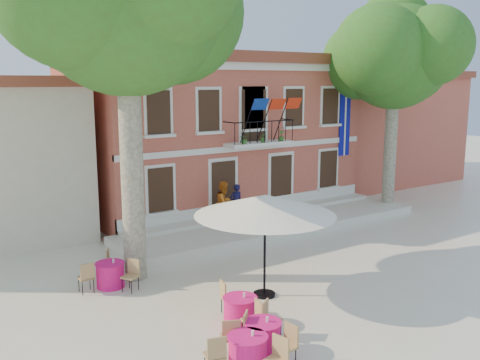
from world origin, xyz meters
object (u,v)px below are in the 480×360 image
at_px(patio_umbrella, 265,205).
at_px(cafe_table_1, 262,336).
at_px(pedestrian_orange, 224,203).
at_px(cafe_table_0, 240,310).
at_px(cafe_table_3, 110,274).
at_px(cafe_table_2, 248,351).
at_px(plane_tree_east, 395,57).
at_px(pedestrian_navy, 236,203).

relative_size(patio_umbrella, cafe_table_1, 2.18).
bearing_deg(pedestrian_orange, cafe_table_0, -151.27).
bearing_deg(cafe_table_3, patio_umbrella, -42.37).
bearing_deg(patio_umbrella, cafe_table_0, -144.30).
relative_size(patio_umbrella, cafe_table_2, 2.25).
bearing_deg(cafe_table_2, pedestrian_orange, 60.01).
height_order(cafe_table_2, cafe_table_3, same).
xyz_separation_m(pedestrian_orange, cafe_table_1, (-4.78, -9.08, -0.79)).
xyz_separation_m(plane_tree_east, cafe_table_3, (-15.19, -2.23, -6.88)).
height_order(patio_umbrella, cafe_table_2, patio_umbrella).
bearing_deg(plane_tree_east, cafe_table_3, -171.66).
xyz_separation_m(patio_umbrella, cafe_table_3, (-3.49, 3.19, -2.30)).
distance_m(plane_tree_east, cafe_table_3, 16.82).
distance_m(cafe_table_0, cafe_table_2, 2.11).
bearing_deg(cafe_table_1, cafe_table_3, 103.65).
relative_size(cafe_table_0, cafe_table_2, 1.08).
bearing_deg(cafe_table_0, cafe_table_3, 112.17).
distance_m(pedestrian_navy, cafe_table_3, 7.72).
height_order(patio_umbrella, cafe_table_1, patio_umbrella).
bearing_deg(pedestrian_navy, patio_umbrella, 63.96).
xyz_separation_m(pedestrian_navy, pedestrian_orange, (-0.70, -0.17, 0.12)).
bearing_deg(cafe_table_3, cafe_table_2, -83.18).
bearing_deg(patio_umbrella, cafe_table_3, 137.63).
height_order(patio_umbrella, cafe_table_0, patio_umbrella).
relative_size(pedestrian_navy, cafe_table_1, 0.86).
distance_m(pedestrian_navy, cafe_table_1, 10.78).
bearing_deg(plane_tree_east, cafe_table_0, -153.66).
bearing_deg(cafe_table_0, cafe_table_1, -104.22).
bearing_deg(cafe_table_2, cafe_table_1, 28.78).
bearing_deg(cafe_table_1, cafe_table_2, -151.22).
relative_size(patio_umbrella, cafe_table_3, 2.18).
height_order(pedestrian_navy, cafe_table_1, pedestrian_navy).
relative_size(pedestrian_navy, pedestrian_orange, 0.87).
relative_size(pedestrian_orange, cafe_table_2, 1.01).
distance_m(pedestrian_navy, cafe_table_2, 11.45).
distance_m(patio_umbrella, cafe_table_2, 4.70).
relative_size(pedestrian_navy, cafe_table_3, 0.86).
distance_m(pedestrian_orange, cafe_table_1, 10.29).
bearing_deg(pedestrian_navy, cafe_table_1, 60.77).
distance_m(cafe_table_1, cafe_table_2, 0.77).
bearing_deg(patio_umbrella, cafe_table_1, -127.65).
relative_size(patio_umbrella, cafe_table_0, 2.07).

